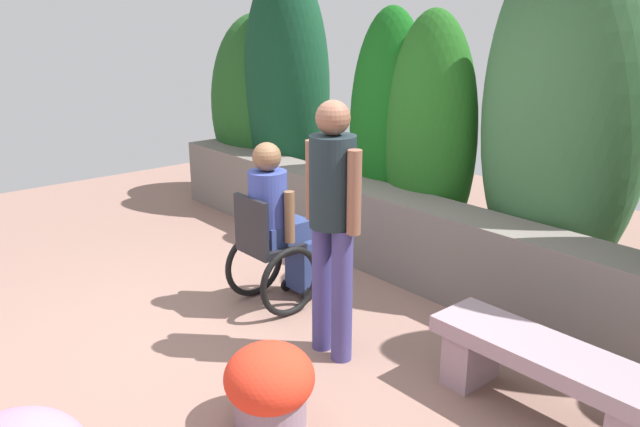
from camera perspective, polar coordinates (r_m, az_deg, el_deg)
name	(u,v)px	position (r m, az deg, el deg)	size (l,w,h in m)	color
ground_plane	(246,339)	(4.64, -6.71, -11.26)	(10.65, 10.65, 0.00)	#8A675C
stone_retaining_wall	(410,238)	(5.54, 8.15, -2.25)	(6.90, 0.45, 0.73)	slate
hedge_backdrop	(438,120)	(5.82, 10.72, 8.37)	(7.56, 1.12, 3.06)	#1F511E
stone_bench	(547,372)	(3.88, 19.97, -13.40)	(1.39, 0.42, 0.45)	gray
person_in_wheelchair	(274,231)	(4.91, -4.17, -1.58)	(0.53, 0.66, 1.33)	black
person_standing_companion	(332,214)	(4.04, 1.13, -0.06)	(0.49, 0.30, 1.74)	#413C7C
flower_pot_terracotta_by_wall	(270,385)	(3.67, -4.61, -15.29)	(0.52, 0.52, 0.48)	gray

